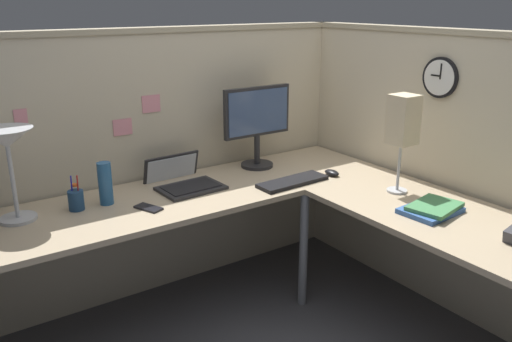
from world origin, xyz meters
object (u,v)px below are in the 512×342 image
at_px(cell_phone, 148,208).
at_px(thermos_flask, 105,183).
at_px(desk_lamp_paper, 403,123).
at_px(monitor, 257,121).
at_px(pen_cup, 76,200).
at_px(desk_lamp_dome, 7,146).
at_px(computer_mouse, 332,173).
at_px(laptop, 182,181).
at_px(wall_clock, 441,77).
at_px(book_stack, 432,209).
at_px(keyboard, 293,182).

height_order(cell_phone, thermos_flask, thermos_flask).
relative_size(thermos_flask, desk_lamp_paper, 0.42).
relative_size(monitor, pen_cup, 2.78).
bearing_deg(cell_phone, monitor, -4.57).
bearing_deg(thermos_flask, desk_lamp_dome, 175.37).
distance_m(computer_mouse, thermos_flask, 1.30).
height_order(laptop, pen_cup, pen_cup).
height_order(thermos_flask, wall_clock, wall_clock).
bearing_deg(cell_phone, desk_lamp_dome, 136.58).
bearing_deg(computer_mouse, wall_clock, -46.10).
xyz_separation_m(computer_mouse, book_stack, (0.01, -0.71, 0.00)).
height_order(desk_lamp_dome, book_stack, desk_lamp_dome).
xyz_separation_m(laptop, keyboard, (0.53, -0.33, -0.01)).
height_order(thermos_flask, book_stack, thermos_flask).
bearing_deg(laptop, pen_cup, -176.58).
bearing_deg(desk_lamp_dome, laptop, 0.53).
bearing_deg(desk_lamp_dome, computer_mouse, -11.65).
distance_m(keyboard, pen_cup, 1.17).
relative_size(keyboard, desk_lamp_paper, 0.81).
distance_m(keyboard, thermos_flask, 1.02).
distance_m(computer_mouse, desk_lamp_paper, 0.56).
distance_m(monitor, pen_cup, 1.17).
height_order(laptop, thermos_flask, thermos_flask).
distance_m(desk_lamp_dome, cell_phone, 0.70).
bearing_deg(computer_mouse, laptop, 156.37).
xyz_separation_m(keyboard, book_stack, (0.29, -0.73, 0.01)).
height_order(pen_cup, wall_clock, wall_clock).
distance_m(laptop, keyboard, 0.62).
xyz_separation_m(keyboard, cell_phone, (-0.83, 0.11, -0.01)).
bearing_deg(book_stack, keyboard, 112.07).
distance_m(desk_lamp_dome, desk_lamp_paper, 1.93).
bearing_deg(wall_clock, laptop, 147.70).
bearing_deg(laptop, desk_lamp_dome, -179.47).
bearing_deg(thermos_flask, computer_mouse, -13.92).
bearing_deg(laptop, wall_clock, -32.30).
relative_size(pen_cup, book_stack, 0.58).
height_order(monitor, pen_cup, monitor).
xyz_separation_m(laptop, computer_mouse, (0.81, -0.35, -0.01)).
height_order(keyboard, book_stack, book_stack).
height_order(monitor, wall_clock, wall_clock).
relative_size(computer_mouse, pen_cup, 0.58).
height_order(keyboard, desk_lamp_dome, desk_lamp_dome).
xyz_separation_m(laptop, desk_lamp_dome, (-0.87, -0.01, 0.34)).
relative_size(desk_lamp_dome, wall_clock, 2.02).
height_order(keyboard, computer_mouse, computer_mouse).
bearing_deg(desk_lamp_paper, computer_mouse, 104.34).
relative_size(keyboard, pen_cup, 2.39).
bearing_deg(laptop, desk_lamp_paper, -39.83).
bearing_deg(computer_mouse, book_stack, -88.92).
bearing_deg(computer_mouse, desk_lamp_paper, -75.66).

